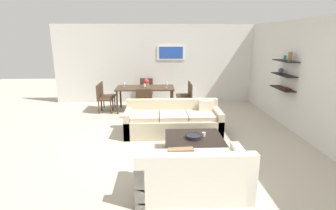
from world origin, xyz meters
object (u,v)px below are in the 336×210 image
object	(u,v)px
dining_chair_foot	(144,101)
wine_glass_foot	(145,86)
sofa_beige	(173,122)
dining_table	(145,89)
dining_chair_right_near	(187,96)
candle_jar	(204,134)
centerpiece_vase	(146,83)
wine_glass_left_far	(124,84)
dining_chair_left_far	(105,94)
dining_chair_right_far	(186,93)
dining_chair_left_near	(103,97)
coffee_table	(194,147)
decorative_bowl	(194,136)
dining_chair_head	(146,90)
wine_glass_right_near	(167,84)
loveseat_white	(192,174)

from	to	relation	value
dining_chair_foot	wine_glass_foot	world-z (taller)	wine_glass_foot
sofa_beige	dining_table	distance (m)	2.23
sofa_beige	wine_glass_foot	world-z (taller)	wine_glass_foot
dining_chair_right_near	wine_glass_foot	xyz separation A→B (m)	(-1.30, -0.18, 0.36)
sofa_beige	candle_jar	xyz separation A→B (m)	(0.53, -1.18, 0.13)
centerpiece_vase	dining_chair_foot	bearing A→B (deg)	-92.87
dining_chair_right_near	wine_glass_left_far	bearing A→B (deg)	171.21
dining_chair_left_far	dining_table	bearing A→B (deg)	-8.58
dining_chair_right_far	dining_chair_left_near	xyz separation A→B (m)	(-2.61, -0.39, 0.00)
coffee_table	decorative_bowl	bearing A→B (deg)	-136.07
dining_chair_right_near	centerpiece_vase	bearing A→B (deg)	172.50
sofa_beige	dining_chair_left_near	size ratio (longest dim) A/B	2.59
dining_chair_head	dining_chair_left_near	world-z (taller)	same
coffee_table	wine_glass_foot	bearing A→B (deg)	110.53
dining_chair_right_far	dining_chair_left_far	size ratio (longest dim) A/B	1.00
coffee_table	dining_chair_left_far	distance (m)	4.26
dining_chair_head	wine_glass_foot	bearing A→B (deg)	-90.00
dining_chair_left_near	decorative_bowl	bearing A→B (deg)	-52.77
wine_glass_right_near	dining_chair_right_far	bearing A→B (deg)	25.67
sofa_beige	dining_chair_right_near	distance (m)	1.95
sofa_beige	wine_glass_right_near	world-z (taller)	wine_glass_right_near
dining_table	wine_glass_foot	xyz separation A→B (m)	(-0.00, -0.38, 0.19)
wine_glass_right_near	dining_chair_left_far	bearing A→B (deg)	171.21
wine_glass_foot	dining_chair_head	bearing A→B (deg)	90.00
sofa_beige	dining_chair_left_near	world-z (taller)	dining_chair_left_near
dining_chair_left_near	dining_chair_right_far	bearing A→B (deg)	8.58
dining_chair_right_far	dining_chair_left_near	size ratio (longest dim) A/B	1.00
dining_table	dining_chair_head	bearing A→B (deg)	90.00
dining_chair_left_near	wine_glass_left_far	xyz separation A→B (m)	(0.63, 0.31, 0.35)
dining_chair_left_far	centerpiece_vase	size ratio (longest dim) A/B	3.19
sofa_beige	dining_chair_head	distance (m)	3.01
candle_jar	centerpiece_vase	distance (m)	3.48
decorative_bowl	dining_chair_right_far	bearing A→B (deg)	86.27
dining_chair_left_far	dining_chair_right_near	xyz separation A→B (m)	(2.61, -0.39, 0.00)
wine_glass_left_far	centerpiece_vase	xyz separation A→B (m)	(0.71, -0.14, 0.04)
dining_chair_foot	wine_glass_foot	bearing A→B (deg)	90.00
dining_table	dining_chair_right_near	bearing A→B (deg)	-8.58
dining_table	wine_glass_right_near	xyz separation A→B (m)	(0.67, -0.11, 0.19)
decorative_bowl	candle_jar	world-z (taller)	candle_jar
loveseat_white	dining_chair_head	size ratio (longest dim) A/B	1.89
sofa_beige	dining_chair_right_near	size ratio (longest dim) A/B	2.59
dining_chair_left_far	wine_glass_left_far	bearing A→B (deg)	-7.94
candle_jar	dining_chair_left_near	distance (m)	4.00
sofa_beige	centerpiece_vase	distance (m)	2.24
loveseat_white	wine_glass_foot	distance (m)	4.28
dining_chair_right_far	dining_chair_foot	xyz separation A→B (m)	(-1.30, -1.04, 0.00)
dining_chair_right_near	dining_chair_foot	bearing A→B (deg)	-153.61
dining_chair_right_far	wine_glass_foot	xyz separation A→B (m)	(-1.30, -0.57, 0.36)
dining_chair_foot	dining_chair_right_near	bearing A→B (deg)	26.39
wine_glass_left_far	candle_jar	bearing A→B (deg)	-59.69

